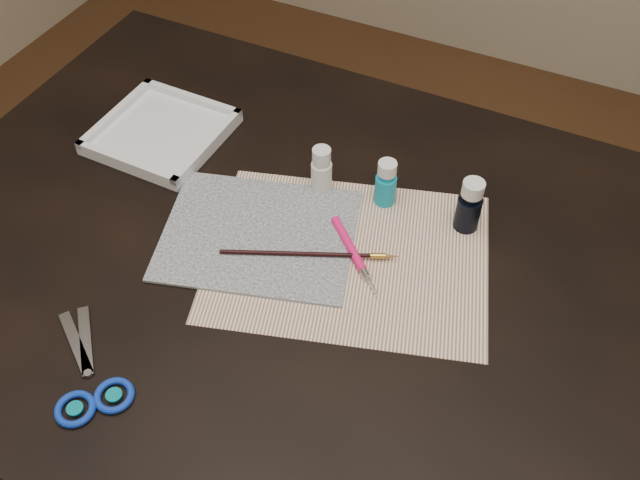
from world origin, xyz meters
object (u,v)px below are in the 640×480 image
at_px(paint_bottle_white, 322,169).
at_px(paint_bottle_navy, 469,205).
at_px(paint_bottle_cyan, 386,183).
at_px(scissors, 80,365).
at_px(canvas, 259,234).
at_px(palette_tray, 161,132).
at_px(paper, 349,257).

xyz_separation_m(paint_bottle_white, paint_bottle_navy, (0.23, 0.02, 0.01)).
xyz_separation_m(paint_bottle_cyan, scissors, (-0.24, -0.45, -0.04)).
distance_m(canvas, paint_bottle_navy, 0.32).
xyz_separation_m(canvas, paint_bottle_cyan, (0.14, 0.15, 0.04)).
bearing_deg(palette_tray, paint_bottle_cyan, 3.03).
xyz_separation_m(paint_bottle_navy, scissors, (-0.37, -0.45, -0.04)).
height_order(paint_bottle_navy, scissors, paint_bottle_navy).
bearing_deg(paint_bottle_navy, paper, -135.45).
bearing_deg(paint_bottle_navy, canvas, -150.66).
bearing_deg(paper, scissors, -126.41).
bearing_deg(palette_tray, paint_bottle_white, 1.05).
height_order(paint_bottle_cyan, palette_tray, paint_bottle_cyan).
relative_size(canvas, paint_bottle_navy, 3.13).
height_order(paint_bottle_cyan, scissors, paint_bottle_cyan).
relative_size(paint_bottle_cyan, paint_bottle_navy, 0.89).
bearing_deg(paint_bottle_navy, palette_tray, -177.30).
bearing_deg(paint_bottle_cyan, paint_bottle_navy, 1.72).
bearing_deg(scissors, paint_bottle_navy, -94.81).
distance_m(canvas, scissors, 0.31).
bearing_deg(paint_bottle_cyan, paper, -91.61).
bearing_deg(paint_bottle_navy, paint_bottle_white, -175.17).
height_order(scissors, palette_tray, palette_tray).
xyz_separation_m(paint_bottle_cyan, paint_bottle_navy, (0.13, 0.00, 0.01)).
bearing_deg(canvas, scissors, -108.06).
xyz_separation_m(paper, paint_bottle_navy, (0.13, 0.13, 0.04)).
bearing_deg(scissors, paper, -91.90).
relative_size(paint_bottle_cyan, scissors, 0.41).
xyz_separation_m(paper, canvas, (-0.14, -0.02, 0.00)).
xyz_separation_m(paint_bottle_white, palette_tray, (-0.30, -0.01, -0.03)).
distance_m(paint_bottle_cyan, scissors, 0.51).
relative_size(paint_bottle_white, palette_tray, 0.40).
distance_m(paper, paint_bottle_navy, 0.19).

